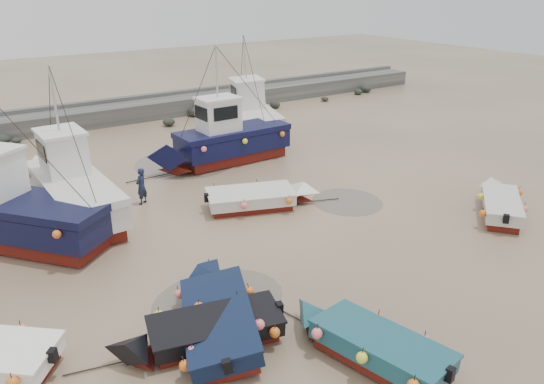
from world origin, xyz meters
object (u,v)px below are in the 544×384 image
(dinghy_1, at_px, (220,312))
(dinghy_5, at_px, (259,196))
(dinghy_2, at_px, (368,341))
(cabin_boat_0, at_px, (2,210))
(cabin_boat_2, at_px, (223,139))
(person, at_px, (143,203))
(cabin_boat_3, at_px, (251,115))
(cabin_boat_1, at_px, (70,185))
(dinghy_3, at_px, (501,201))
(dinghy_4, at_px, (202,328))

(dinghy_1, distance_m, dinghy_5, 8.68)
(dinghy_2, bearing_deg, cabin_boat_0, 104.99)
(cabin_boat_2, distance_m, person, 6.61)
(cabin_boat_3, bearing_deg, cabin_boat_1, -137.62)
(cabin_boat_0, distance_m, cabin_boat_1, 2.99)
(dinghy_3, bearing_deg, cabin_boat_3, 150.34)
(cabin_boat_1, relative_size, cabin_boat_2, 1.07)
(dinghy_2, bearing_deg, cabin_boat_1, 93.03)
(dinghy_2, height_order, dinghy_5, same)
(person, bearing_deg, cabin_boat_2, 172.68)
(dinghy_1, xyz_separation_m, dinghy_5, (5.52, 6.70, 0.01))
(cabin_boat_1, bearing_deg, person, -10.33)
(dinghy_1, relative_size, dinghy_5, 1.07)
(dinghy_3, distance_m, cabin_boat_0, 20.09)
(dinghy_3, xyz_separation_m, cabin_boat_3, (-2.62, 16.15, 0.84))
(cabin_boat_0, bearing_deg, dinghy_5, -54.54)
(cabin_boat_3, height_order, person, cabin_boat_3)
(person, bearing_deg, dinghy_2, 60.74)
(dinghy_2, relative_size, dinghy_4, 1.00)
(dinghy_4, distance_m, cabin_boat_2, 15.55)
(dinghy_4, bearing_deg, cabin_boat_1, 16.59)
(cabin_boat_1, bearing_deg, cabin_boat_0, -159.13)
(dinghy_1, distance_m, cabin_boat_3, 20.06)
(cabin_boat_2, bearing_deg, dinghy_1, 149.61)
(dinghy_5, bearing_deg, cabin_boat_2, -175.65)
(cabin_boat_1, distance_m, cabin_boat_3, 14.08)
(cabin_boat_2, bearing_deg, dinghy_2, 162.96)
(dinghy_4, xyz_separation_m, cabin_boat_2, (7.97, 13.33, 0.82))
(cabin_boat_1, bearing_deg, dinghy_3, -34.35)
(cabin_boat_0, bearing_deg, dinghy_3, -65.66)
(dinghy_4, height_order, cabin_boat_1, cabin_boat_1)
(dinghy_2, relative_size, cabin_boat_2, 0.63)
(cabin_boat_2, xyz_separation_m, person, (-5.76, -2.93, -1.37))
(cabin_boat_0, xyz_separation_m, cabin_boat_3, (15.41, 7.32, 0.06))
(cabin_boat_2, bearing_deg, cabin_boat_0, 106.24)
(cabin_boat_1, bearing_deg, dinghy_4, -87.71)
(dinghy_5, xyz_separation_m, cabin_boat_0, (-9.74, 2.61, 0.78))
(cabin_boat_3, distance_m, person, 11.89)
(dinghy_5, height_order, cabin_boat_3, cabin_boat_3)
(dinghy_3, height_order, cabin_boat_1, cabin_boat_1)
(dinghy_3, height_order, cabin_boat_3, cabin_boat_3)
(dinghy_2, xyz_separation_m, person, (-1.18, 13.29, -0.55))
(dinghy_3, bearing_deg, cabin_boat_2, 169.17)
(dinghy_5, bearing_deg, cabin_boat_1, -98.76)
(cabin_boat_3, bearing_deg, dinghy_2, -96.99)
(person, bearing_deg, dinghy_4, 43.65)
(dinghy_3, bearing_deg, cabin_boat_0, -154.96)
(dinghy_1, relative_size, dinghy_2, 1.09)
(dinghy_3, height_order, cabin_boat_0, cabin_boat_0)
(dinghy_5, distance_m, cabin_boat_1, 7.95)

